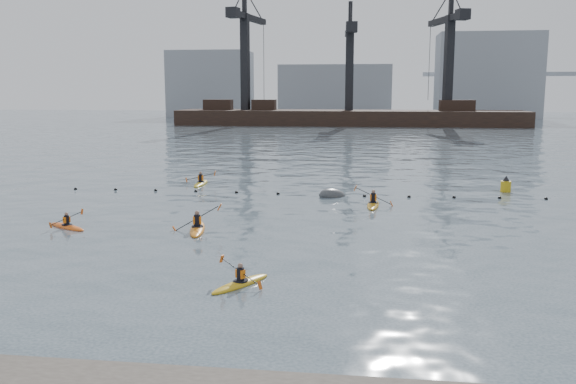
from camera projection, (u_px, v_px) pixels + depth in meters
name	position (u px, v px, depth m)	size (l,w,h in m)	color
ground	(239.00, 307.00, 20.34)	(400.00, 400.00, 0.00)	#33404B
float_line	(300.00, 194.00, 42.43)	(33.24, 0.73, 0.24)	black
barge_pier	(348.00, 116.00, 127.63)	(72.00, 19.30, 29.50)	black
skyline	(362.00, 83.00, 165.49)	(141.00, 28.00, 22.00)	gray
kayaker_0	(197.00, 228.00, 31.55)	(2.54, 3.72, 1.52)	orange
kayaker_1	(241.00, 283.00, 22.63)	(2.05, 2.88, 1.11)	gold
kayaker_2	(67.00, 226.00, 32.13)	(2.83, 2.01, 0.98)	#EA5B16
kayaker_3	(373.00, 204.00, 38.32)	(2.49, 3.61, 1.40)	orange
kayaker_5	(201.00, 183.00, 47.00)	(2.38, 3.54, 1.19)	gold
mooring_buoy	(333.00, 196.00, 41.68)	(2.12, 1.25, 1.06)	#3B3D40
nav_buoy	(506.00, 186.00, 43.52)	(0.72, 0.72, 1.32)	gold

